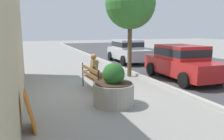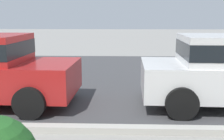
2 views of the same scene
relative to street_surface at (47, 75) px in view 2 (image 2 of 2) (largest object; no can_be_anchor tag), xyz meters
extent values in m
cube|color=#424244|center=(0.00, 0.00, 0.00)|extent=(60.00, 9.00, 0.01)
cylinder|color=black|center=(0.81, -2.30, 0.32)|extent=(0.65, 0.24, 0.64)
cylinder|color=black|center=(0.76, -4.00, 0.32)|extent=(0.65, 0.24, 0.64)
cylinder|color=black|center=(3.72, -2.22, 0.32)|extent=(0.65, 0.24, 0.64)
cylinder|color=black|center=(3.67, -3.92, 0.32)|extent=(0.65, 0.24, 0.64)
camera|label=1|loc=(7.73, -9.60, 2.25)|focal=36.03mm
camera|label=2|loc=(2.52, -9.02, 1.96)|focal=44.35mm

